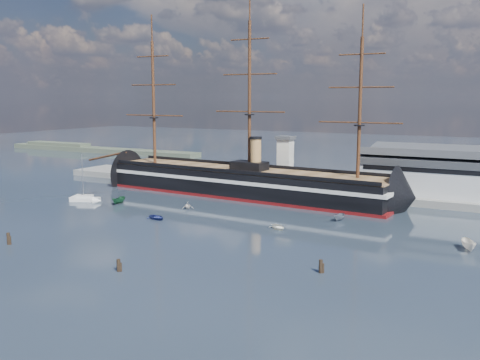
% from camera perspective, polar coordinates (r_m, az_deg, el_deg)
% --- Properties ---
extents(ground, '(600.00, 600.00, 0.00)m').
position_cam_1_polar(ground, '(137.92, -1.83, -3.18)').
color(ground, '#1E2830').
rests_on(ground, ground).
extents(quay, '(180.00, 18.00, 2.00)m').
position_cam_1_polar(quay, '(165.71, 7.44, -1.22)').
color(quay, slate).
rests_on(quay, ground).
extents(quay_tower, '(5.00, 5.00, 15.00)m').
position_cam_1_polar(quay_tower, '(164.16, 4.85, 2.17)').
color(quay_tower, silver).
rests_on(quay_tower, ground).
extents(shoreline, '(120.00, 10.00, 4.00)m').
position_cam_1_polar(shoreline, '(297.30, -16.03, 3.23)').
color(shoreline, '#3F4C38').
rests_on(shoreline, ground).
extents(warship, '(113.41, 22.40, 53.94)m').
position_cam_1_polar(warship, '(157.43, -0.21, -0.18)').
color(warship, black).
rests_on(warship, ground).
extents(sailboat, '(8.52, 5.46, 13.18)m').
position_cam_1_polar(sailboat, '(154.74, -16.20, -1.90)').
color(sailboat, silver).
rests_on(sailboat, ground).
extents(motorboat_a, '(5.95, 2.54, 2.33)m').
position_cam_1_polar(motorboat_a, '(148.84, -12.80, -2.51)').
color(motorboat_a, '#19512E').
rests_on(motorboat_a, ground).
extents(motorboat_b, '(2.19, 3.37, 1.46)m').
position_cam_1_polar(motorboat_b, '(128.60, -8.86, -4.17)').
color(motorboat_b, navy).
rests_on(motorboat_b, ground).
extents(motorboat_c, '(5.16, 2.55, 1.97)m').
position_cam_1_polar(motorboat_c, '(127.92, 10.54, -4.28)').
color(motorboat_c, slate).
rests_on(motorboat_c, ground).
extents(motorboat_d, '(5.58, 5.41, 1.99)m').
position_cam_1_polar(motorboat_d, '(139.60, -5.60, -3.07)').
color(motorboat_d, white).
rests_on(motorboat_d, ground).
extents(motorboat_e, '(2.73, 2.98, 1.35)m').
position_cam_1_polar(motorboat_e, '(118.13, 4.12, -5.25)').
color(motorboat_e, silver).
rests_on(motorboat_e, ground).
extents(motorboat_f, '(6.87, 4.41, 2.58)m').
position_cam_1_polar(motorboat_f, '(110.62, 23.19, -6.94)').
color(motorboat_f, white).
rests_on(motorboat_f, ground).
extents(piling_near_left, '(0.64, 0.64, 3.07)m').
position_cam_1_polar(piling_near_left, '(115.32, -23.44, -6.32)').
color(piling_near_left, black).
rests_on(piling_near_left, ground).
extents(piling_near_mid, '(0.64, 0.64, 2.81)m').
position_cam_1_polar(piling_near_mid, '(92.45, -12.81, -9.48)').
color(piling_near_mid, black).
rests_on(piling_near_mid, ground).
extents(piling_far_right, '(0.64, 0.64, 2.97)m').
position_cam_1_polar(piling_far_right, '(90.46, 8.59, -9.77)').
color(piling_far_right, black).
rests_on(piling_far_right, ground).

